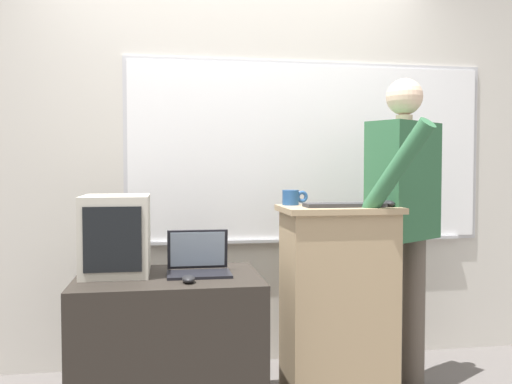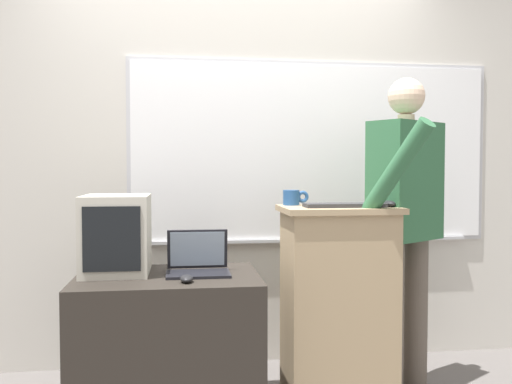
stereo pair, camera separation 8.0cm
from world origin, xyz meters
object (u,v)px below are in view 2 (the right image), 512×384
object	(u,v)px
person_presenter	(406,212)
coffee_mug	(292,198)
wireless_keyboard	(345,205)
computer_mouse_by_laptop	(187,279)
computer_mouse_by_keyboard	(389,204)
side_desk	(168,347)
crt_monitor	(117,234)
laptop	(198,261)
lectern_podium	(338,305)

from	to	relation	value
person_presenter	coffee_mug	xyz separation A→B (m)	(-0.62, 0.06, 0.08)
wireless_keyboard	computer_mouse_by_laptop	world-z (taller)	wireless_keyboard
person_presenter	computer_mouse_by_keyboard	size ratio (longest dim) A/B	17.32
side_desk	computer_mouse_by_laptop	world-z (taller)	computer_mouse_by_laptop
side_desk	crt_monitor	xyz separation A→B (m)	(-0.25, 0.10, 0.55)
wireless_keyboard	coffee_mug	xyz separation A→B (m)	(-0.23, 0.19, 0.03)
side_desk	wireless_keyboard	size ratio (longest dim) A/B	2.16
side_desk	laptop	size ratio (longest dim) A/B	2.87
wireless_keyboard	crt_monitor	world-z (taller)	crt_monitor
side_desk	wireless_keyboard	bearing A→B (deg)	0.31
side_desk	crt_monitor	distance (m)	0.62
laptop	computer_mouse_by_keyboard	world-z (taller)	computer_mouse_by_keyboard
lectern_podium	coffee_mug	xyz separation A→B (m)	(-0.22, 0.13, 0.56)
computer_mouse_by_keyboard	crt_monitor	distance (m)	1.39
lectern_podium	laptop	bearing A→B (deg)	-178.41
computer_mouse_by_keyboard	side_desk	bearing A→B (deg)	179.37
wireless_keyboard	coffee_mug	distance (m)	0.30
laptop	crt_monitor	size ratio (longest dim) A/B	0.79
computer_mouse_by_keyboard	laptop	bearing A→B (deg)	177.15
side_desk	person_presenter	world-z (taller)	person_presenter
lectern_podium	wireless_keyboard	distance (m)	0.53
computer_mouse_by_laptop	crt_monitor	distance (m)	0.48
side_desk	computer_mouse_by_laptop	xyz separation A→B (m)	(0.09, -0.18, 0.38)
laptop	computer_mouse_by_laptop	world-z (taller)	laptop
side_desk	computer_mouse_by_keyboard	distance (m)	1.33
lectern_podium	person_presenter	world-z (taller)	person_presenter
computer_mouse_by_keyboard	coffee_mug	size ratio (longest dim) A/B	0.71
laptop	computer_mouse_by_laptop	size ratio (longest dim) A/B	3.11
computer_mouse_by_laptop	crt_monitor	bearing A→B (deg)	141.13
side_desk	person_presenter	size ratio (longest dim) A/B	0.52
lectern_podium	coffee_mug	world-z (taller)	coffee_mug
crt_monitor	coffee_mug	xyz separation A→B (m)	(0.92, 0.09, 0.17)
wireless_keyboard	crt_monitor	distance (m)	1.16
crt_monitor	coffee_mug	bearing A→B (deg)	5.71
person_presenter	computer_mouse_by_laptop	size ratio (longest dim) A/B	17.32
wireless_keyboard	computer_mouse_by_laptop	bearing A→B (deg)	-167.10
wireless_keyboard	lectern_podium	bearing A→B (deg)	108.15
computer_mouse_by_keyboard	computer_mouse_by_laptop	bearing A→B (deg)	-170.83
computer_mouse_by_keyboard	coffee_mug	bearing A→B (deg)	156.49
lectern_podium	wireless_keyboard	xyz separation A→B (m)	(0.02, -0.05, 0.53)
person_presenter	computer_mouse_by_laptop	xyz separation A→B (m)	(-1.19, -0.31, -0.27)
lectern_podium	computer_mouse_by_laptop	distance (m)	0.85
wireless_keyboard	laptop	bearing A→B (deg)	177.59
wireless_keyboard	computer_mouse_by_keyboard	size ratio (longest dim) A/B	4.14
lectern_podium	person_presenter	size ratio (longest dim) A/B	0.60
coffee_mug	computer_mouse_by_keyboard	bearing A→B (deg)	-23.51
lectern_podium	computer_mouse_by_keyboard	size ratio (longest dim) A/B	10.44
coffee_mug	laptop	bearing A→B (deg)	-163.37
lectern_podium	coffee_mug	distance (m)	0.62
person_presenter	laptop	world-z (taller)	person_presenter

